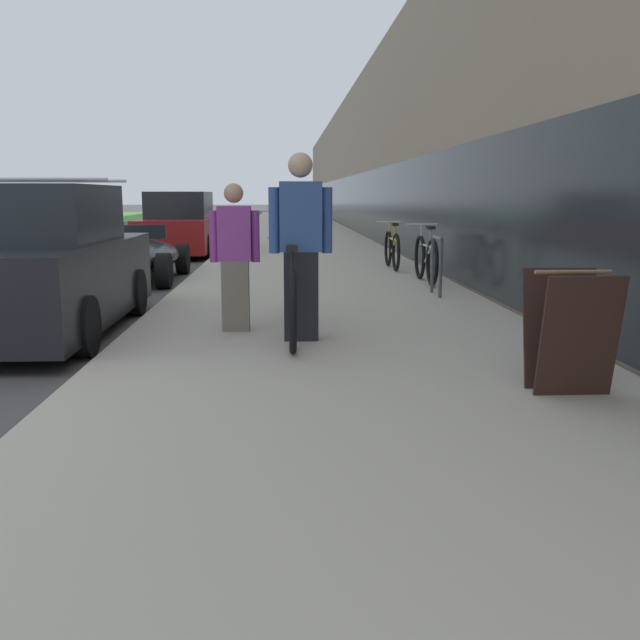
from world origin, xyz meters
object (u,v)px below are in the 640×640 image
object	(u,v)px
cruiser_bike_middle	(392,249)
cruiser_bike_nearest	(426,258)
tandem_bicycle	(291,294)
vintage_roadster_curbside	(129,257)
parked_sedan_far	(180,227)
parked_sedan_curbside	(39,268)
person_bystander	(235,258)
sandwich_board_sign	(570,331)
bike_rack_hoop	(437,260)
person_rider	(301,247)

from	to	relation	value
cruiser_bike_middle	cruiser_bike_nearest	bearing A→B (deg)	-84.53
tandem_bicycle	vintage_roadster_curbside	world-z (taller)	tandem_bicycle
parked_sedan_far	parked_sedan_curbside	bearing A→B (deg)	-90.24
cruiser_bike_nearest	parked_sedan_far	world-z (taller)	parked_sedan_far
parked_sedan_curbside	parked_sedan_far	world-z (taller)	parked_sedan_curbside
tandem_bicycle	parked_sedan_far	xyz separation A→B (m)	(-2.76, 11.53, 0.20)
cruiser_bike_middle	parked_sedan_curbside	size ratio (longest dim) A/B	0.42
cruiser_bike_nearest	parked_sedan_far	size ratio (longest dim) A/B	0.39
person_bystander	sandwich_board_sign	bearing A→B (deg)	-44.53
cruiser_bike_nearest	vintage_roadster_curbside	distance (m)	5.36
bike_rack_hoop	cruiser_bike_middle	world-z (taller)	cruiser_bike_middle
bike_rack_hoop	parked_sedan_curbside	distance (m)	5.31
parked_sedan_curbside	vintage_roadster_curbside	xyz separation A→B (m)	(-0.08, 5.01, -0.32)
bike_rack_hoop	person_rider	bearing A→B (deg)	-123.24
sandwich_board_sign	person_bystander	bearing A→B (deg)	135.47
parked_sedan_curbside	vintage_roadster_curbside	bearing A→B (deg)	90.94
cruiser_bike_nearest	cruiser_bike_middle	bearing A→B (deg)	95.47
person_rider	tandem_bicycle	bearing A→B (deg)	104.73
person_rider	sandwich_board_sign	bearing A→B (deg)	-46.77
sandwich_board_sign	parked_sedan_far	world-z (taller)	parked_sedan_far
person_rider	parked_sedan_curbside	size ratio (longest dim) A/B	0.45
bike_rack_hoop	parked_sedan_far	world-z (taller)	parked_sedan_far
person_bystander	bike_rack_hoop	bearing A→B (deg)	43.53
sandwich_board_sign	parked_sedan_far	distance (m)	14.69
tandem_bicycle	cruiser_bike_middle	world-z (taller)	tandem_bicycle
person_rider	parked_sedan_far	size ratio (longest dim) A/B	0.40
bike_rack_hoop	cruiser_bike_middle	bearing A→B (deg)	91.04
cruiser_bike_middle	sandwich_board_sign	bearing A→B (deg)	-90.31
cruiser_bike_nearest	parked_sedan_far	xyz separation A→B (m)	(-5.02, 7.29, 0.21)
parked_sedan_curbside	parked_sedan_far	size ratio (longest dim) A/B	0.89
person_rider	parked_sedan_curbside	bearing A→B (deg)	159.62
cruiser_bike_nearest	cruiser_bike_middle	xyz separation A→B (m)	(-0.22, 2.26, -0.02)
sandwich_board_sign	vintage_roadster_curbside	world-z (taller)	sandwich_board_sign
parked_sedan_curbside	parked_sedan_far	distance (m)	10.80
tandem_bicycle	cruiser_bike_nearest	size ratio (longest dim) A/B	1.54
sandwich_board_sign	vintage_roadster_curbside	distance (m)	9.46
cruiser_bike_middle	sandwich_board_sign	xyz separation A→B (m)	(-0.05, -8.87, 0.07)
person_bystander	cruiser_bike_nearest	xyz separation A→B (m)	(2.85, 4.07, -0.38)
cruiser_bike_nearest	vintage_roadster_curbside	size ratio (longest dim) A/B	0.45
vintage_roadster_curbside	parked_sedan_far	xyz separation A→B (m)	(0.13, 5.79, 0.30)
sandwich_board_sign	parked_sedan_curbside	world-z (taller)	parked_sedan_curbside
tandem_bicycle	cruiser_bike_middle	distance (m)	6.82
vintage_roadster_curbside	person_rider	bearing A→B (deg)	-63.92
cruiser_bike_middle	vintage_roadster_curbside	distance (m)	4.99
person_bystander	vintage_roadster_curbside	size ratio (longest dim) A/B	0.39
bike_rack_hoop	cruiser_bike_nearest	bearing A→B (deg)	84.36
cruiser_bike_nearest	parked_sedan_far	distance (m)	8.85
bike_rack_hoop	vintage_roadster_curbside	distance (m)	5.83
bike_rack_hoop	person_bystander	bearing A→B (deg)	-136.47
bike_rack_hoop	vintage_roadster_curbside	bearing A→B (deg)	149.01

